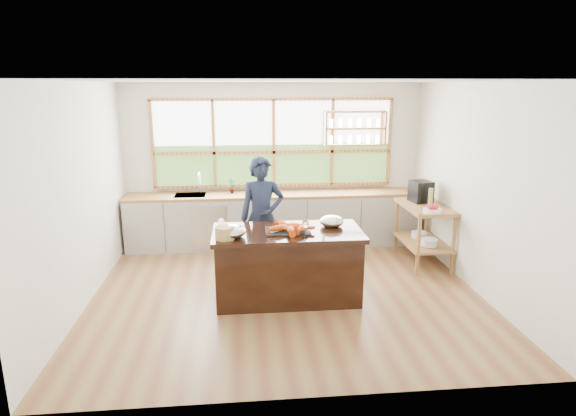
{
  "coord_description": "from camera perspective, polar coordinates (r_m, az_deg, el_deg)",
  "views": [
    {
      "loc": [
        -0.54,
        -5.88,
        2.66
      ],
      "look_at": [
        0.04,
        0.15,
        1.1
      ],
      "focal_mm": 30.0,
      "sensor_mm": 36.0,
      "label": 1
    }
  ],
  "objects": [
    {
      "name": "cook",
      "position": [
        6.75,
        -3.09,
        -1.1
      ],
      "size": [
        0.65,
        0.45,
        1.71
      ],
      "primitive_type": "imported",
      "rotation": [
        0.0,
        0.0,
        0.07
      ],
      "color": "#181E35",
      "rests_on": "ground_plane"
    },
    {
      "name": "back_counter",
      "position": [
        8.14,
        -1.64,
        -1.29
      ],
      "size": [
        4.9,
        0.63,
        0.9
      ],
      "color": "#ACA9A3",
      "rests_on": "ground_plane"
    },
    {
      "name": "ground_plane",
      "position": [
        6.47,
        -0.24,
        -9.83
      ],
      "size": [
        5.0,
        5.0,
        0.0
      ],
      "primitive_type": "plane",
      "color": "olive"
    },
    {
      "name": "mixing_bowl_left",
      "position": [
        5.74,
        -6.66,
        -2.77
      ],
      "size": [
        0.34,
        0.34,
        0.16
      ],
      "primitive_type": "ellipsoid",
      "color": "silver",
      "rests_on": "island"
    },
    {
      "name": "espresso_machine",
      "position": [
        7.67,
        15.47,
        1.9
      ],
      "size": [
        0.33,
        0.35,
        0.33
      ],
      "primitive_type": "cube",
      "rotation": [
        0.0,
        0.0,
        0.17
      ],
      "color": "black",
      "rests_on": "right_shelf_unit"
    },
    {
      "name": "right_shelf_unit",
      "position": [
        7.58,
        15.83,
        -1.86
      ],
      "size": [
        0.62,
        1.1,
        0.9
      ],
      "color": "#A0693C",
      "rests_on": "ground_plane"
    },
    {
      "name": "mixing_bowl_right",
      "position": [
        6.17,
        5.19,
        -1.58
      ],
      "size": [
        0.31,
        0.31,
        0.15
      ],
      "primitive_type": "ellipsoid",
      "color": "silver",
      "rests_on": "island"
    },
    {
      "name": "slate_board",
      "position": [
        5.94,
        -0.03,
        -2.7
      ],
      "size": [
        0.56,
        0.41,
        0.02
      ],
      "primitive_type": "cube",
      "rotation": [
        0.0,
        0.0,
        -0.02
      ],
      "color": "black",
      "rests_on": "island"
    },
    {
      "name": "wicker_basket",
      "position": [
        5.68,
        -7.48,
        -2.94
      ],
      "size": [
        0.23,
        0.23,
        0.15
      ],
      "primitive_type": "cylinder",
      "color": "tan",
      "rests_on": "island"
    },
    {
      "name": "lobster_pile",
      "position": [
        5.9,
        0.21,
        -2.33
      ],
      "size": [
        0.52,
        0.48,
        0.08
      ],
      "color": "#E33D02",
      "rests_on": "slate_board"
    },
    {
      "name": "cutting_board",
      "position": [
        8.01,
        -3.52,
        1.78
      ],
      "size": [
        0.46,
        0.38,
        0.01
      ],
      "primitive_type": "cube",
      "rotation": [
        0.0,
        0.0,
        -0.22
      ],
      "color": "#65B83A",
      "rests_on": "back_counter"
    },
    {
      "name": "room_shell",
      "position": [
        6.48,
        -0.47,
        6.38
      ],
      "size": [
        5.02,
        4.52,
        2.71
      ],
      "color": "silver",
      "rests_on": "ground_plane"
    },
    {
      "name": "wine_glass",
      "position": [
        5.67,
        2.1,
        -1.93
      ],
      "size": [
        0.08,
        0.08,
        0.22
      ],
      "color": "white",
      "rests_on": "island"
    },
    {
      "name": "wine_bottle",
      "position": [
        7.45,
        16.54,
        1.24
      ],
      "size": [
        0.07,
        0.07,
        0.27
      ],
      "primitive_type": "cylinder",
      "rotation": [
        0.0,
        0.0,
        0.04
      ],
      "color": "#99AC4D",
      "rests_on": "right_shelf_unit"
    },
    {
      "name": "island",
      "position": [
        6.11,
        -0.07,
        -6.71
      ],
      "size": [
        1.85,
        0.9,
        0.9
      ],
      "color": "black",
      "rests_on": "ground_plane"
    },
    {
      "name": "parchment_roll",
      "position": [
        6.16,
        -7.95,
        -1.92
      ],
      "size": [
        0.09,
        0.3,
        0.08
      ],
      "primitive_type": "cylinder",
      "rotation": [
        1.57,
        0.0,
        0.02
      ],
      "color": "white",
      "rests_on": "island"
    },
    {
      "name": "potted_plant",
      "position": [
        8.05,
        -6.71,
        2.64
      ],
      "size": [
        0.16,
        0.13,
        0.26
      ],
      "primitive_type": "imported",
      "rotation": [
        0.0,
        0.0,
        0.34
      ],
      "color": "slate",
      "rests_on": "back_counter"
    },
    {
      "name": "fruit_bowl",
      "position": [
        7.13,
        16.76,
        -0.13
      ],
      "size": [
        0.25,
        0.25,
        0.11
      ],
      "color": "white",
      "rests_on": "right_shelf_unit"
    }
  ]
}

